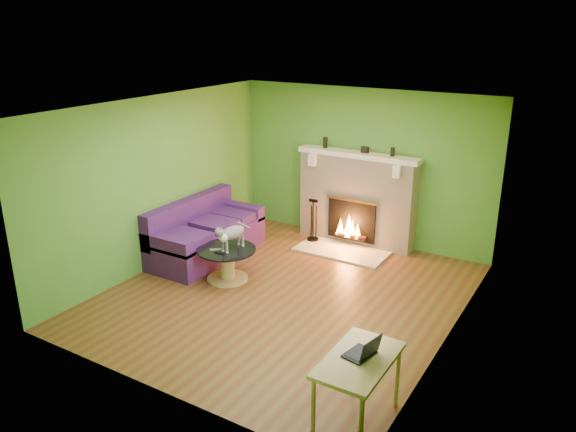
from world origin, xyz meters
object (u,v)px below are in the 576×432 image
Objects in this scene: sofa at (204,235)px; coffee_table at (227,262)px; desk at (359,366)px; cat at (233,236)px.

sofa reaches higher than coffee_table.
coffee_table is 0.89× the size of desk.
coffee_table is at bearing -140.40° from cat.
sofa is at bearing 159.90° from cat.
sofa is 2.10× the size of desk.
desk is at bearing -32.66° from coffee_table.
cat is (0.08, 0.05, 0.41)m from coffee_table.
desk is (3.81, -2.43, 0.27)m from sofa.
coffee_table is at bearing 147.34° from desk.
cat reaches higher than coffee_table.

